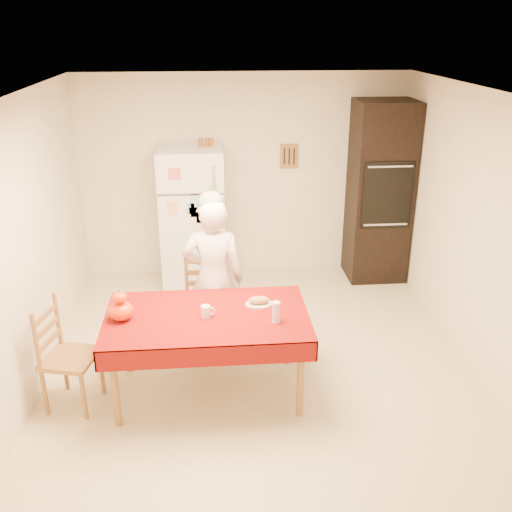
{
  "coord_description": "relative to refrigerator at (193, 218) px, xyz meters",
  "views": [
    {
      "loc": [
        -0.46,
        -4.63,
        3.03
      ],
      "look_at": [
        -0.03,
        0.2,
        1.03
      ],
      "focal_mm": 40.0,
      "sensor_mm": 36.0,
      "label": 1
    }
  ],
  "objects": [
    {
      "name": "bread_loaf",
      "position": [
        0.6,
        -2.14,
        -0.04
      ],
      "size": [
        0.18,
        0.1,
        0.06
      ],
      "primitive_type": "ellipsoid",
      "color": "#A78452",
      "rests_on": "bread_plate"
    },
    {
      "name": "coffee_mug",
      "position": [
        0.14,
        -2.31,
        -0.04
      ],
      "size": [
        0.08,
        0.08,
        0.1
      ],
      "primitive_type": "cylinder",
      "color": "silver",
      "rests_on": "dining_table"
    },
    {
      "name": "floor",
      "position": [
        0.65,
        -1.88,
        -0.85
      ],
      "size": [
        4.5,
        4.5,
        0.0
      ],
      "primitive_type": "plane",
      "color": "#C1B28B",
      "rests_on": "ground"
    },
    {
      "name": "chair_left",
      "position": [
        -1.05,
        -2.34,
        -0.34
      ],
      "size": [
        0.49,
        0.5,
        0.95
      ],
      "rotation": [
        0.0,
        0.0,
        1.33
      ],
      "color": "brown",
      "rests_on": "floor"
    },
    {
      "name": "spice_jar_left",
      "position": [
        0.13,
        0.05,
        0.9
      ],
      "size": [
        0.05,
        0.05,
        0.1
      ],
      "primitive_type": "cylinder",
      "color": "brown",
      "rests_on": "refrigerator"
    },
    {
      "name": "oven_cabinet",
      "position": [
        2.28,
        0.05,
        0.25
      ],
      "size": [
        0.7,
        0.62,
        2.2
      ],
      "color": "black",
      "rests_on": "floor"
    },
    {
      "name": "pumpkin_lower",
      "position": [
        -0.55,
        -2.29,
        -0.01
      ],
      "size": [
        0.21,
        0.21,
        0.15
      ],
      "primitive_type": "ellipsoid",
      "color": "#DE4505",
      "rests_on": "dining_table"
    },
    {
      "name": "wine_glass",
      "position": [
        0.71,
        -2.44,
        -0.0
      ],
      "size": [
        0.07,
        0.07,
        0.18
      ],
      "primitive_type": "cylinder",
      "color": "silver",
      "rests_on": "dining_table"
    },
    {
      "name": "refrigerator",
      "position": [
        0.0,
        0.0,
        0.0
      ],
      "size": [
        0.75,
        0.74,
        1.7
      ],
      "color": "white",
      "rests_on": "floor"
    },
    {
      "name": "dining_table",
      "position": [
        0.15,
        -2.28,
        -0.16
      ],
      "size": [
        1.7,
        1.0,
        0.76
      ],
      "color": "brown",
      "rests_on": "floor"
    },
    {
      "name": "spice_jar_mid",
      "position": [
        0.2,
        0.05,
        0.9
      ],
      "size": [
        0.05,
        0.05,
        0.1
      ],
      "primitive_type": "cylinder",
      "color": "brown",
      "rests_on": "refrigerator"
    },
    {
      "name": "seated_woman",
      "position": [
        0.22,
        -1.64,
        -0.06
      ],
      "size": [
        0.62,
        0.44,
        1.59
      ],
      "primitive_type": "imported",
      "rotation": [
        0.0,
        0.0,
        3.03
      ],
      "color": "silver",
      "rests_on": "floor"
    },
    {
      "name": "room_shell",
      "position": [
        0.65,
        -1.88,
        0.77
      ],
      "size": [
        4.02,
        4.52,
        2.51
      ],
      "color": "beige",
      "rests_on": "ground"
    },
    {
      "name": "bread_plate",
      "position": [
        0.6,
        -2.14,
        -0.08
      ],
      "size": [
        0.24,
        0.24,
        0.02
      ],
      "primitive_type": "cylinder",
      "color": "silver",
      "rests_on": "dining_table"
    },
    {
      "name": "chair_far",
      "position": [
        0.12,
        -1.42,
        -0.34
      ],
      "size": [
        0.45,
        0.43,
        0.95
      ],
      "rotation": [
        0.0,
        0.0,
        -0.08
      ],
      "color": "brown",
      "rests_on": "floor"
    },
    {
      "name": "spice_jar_right",
      "position": [
        0.25,
        0.05,
        0.9
      ],
      "size": [
        0.05,
        0.05,
        0.1
      ],
      "primitive_type": "cylinder",
      "color": "brown",
      "rests_on": "refrigerator"
    },
    {
      "name": "pumpkin_upper",
      "position": [
        -0.55,
        -2.29,
        0.11
      ],
      "size": [
        0.12,
        0.12,
        0.09
      ],
      "primitive_type": "ellipsoid",
      "color": "#C34A04",
      "rests_on": "pumpkin_lower"
    }
  ]
}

